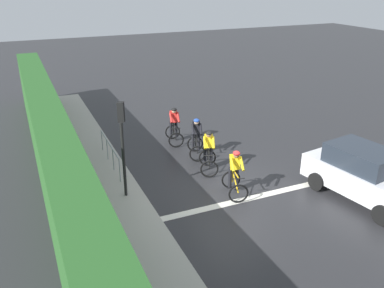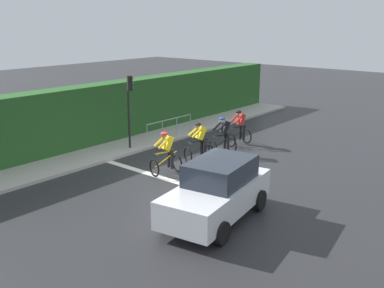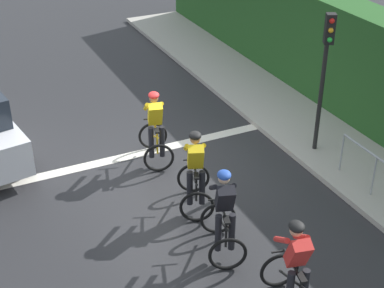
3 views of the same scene
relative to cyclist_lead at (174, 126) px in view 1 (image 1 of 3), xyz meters
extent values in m
plane|color=#28282B|center=(0.30, -4.76, -0.80)|extent=(80.00, 80.00, 0.00)
cube|color=#ADA89E|center=(-4.08, -2.76, -0.74)|extent=(2.80, 24.53, 0.12)
cube|color=tan|center=(-4.98, -2.76, -0.53)|extent=(0.44, 24.53, 0.53)
cube|color=#265623|center=(-5.28, -2.76, 0.61)|extent=(1.10, 24.53, 2.82)
cube|color=silver|center=(0.30, -5.61, -0.79)|extent=(7.00, 0.30, 0.01)
torus|color=black|center=(-0.12, -0.54, -0.46)|extent=(0.68, 0.20, 0.68)
torus|color=black|center=(0.10, 0.46, -0.46)|extent=(0.68, 0.20, 0.68)
cylinder|color=black|center=(-0.01, -0.04, -0.21)|extent=(0.25, 0.97, 0.51)
cylinder|color=black|center=(0.06, 0.26, -0.18)|extent=(0.04, 0.04, 0.55)
cylinder|color=black|center=(-0.02, -0.09, 0.07)|extent=(0.20, 0.71, 0.04)
cube|color=black|center=(0.06, 0.26, 0.11)|extent=(0.14, 0.24, 0.04)
cylinder|color=black|center=(-0.10, -0.44, 0.04)|extent=(0.42, 0.12, 0.03)
cube|color=red|center=(0.01, 0.06, 0.41)|extent=(0.38, 0.46, 0.57)
sphere|color=tan|center=(-0.02, -0.09, 0.72)|extent=(0.20, 0.20, 0.20)
ellipsoid|color=black|center=(-0.02, -0.09, 0.79)|extent=(0.29, 0.32, 0.14)
cylinder|color=black|center=(0.15, 0.14, -0.23)|extent=(0.12, 0.12, 0.74)
cylinder|color=black|center=(-0.08, 0.19, -0.23)|extent=(0.12, 0.12, 0.74)
cylinder|color=red|center=(0.11, -0.25, 0.47)|extent=(0.19, 0.49, 0.37)
cylinder|color=red|center=(-0.20, -0.18, 0.47)|extent=(0.19, 0.49, 0.37)
torus|color=black|center=(0.13, -2.23, -0.46)|extent=(0.66, 0.27, 0.68)
torus|color=black|center=(0.46, -1.26, -0.46)|extent=(0.66, 0.27, 0.68)
cylinder|color=black|center=(0.30, -1.74, -0.21)|extent=(0.36, 0.95, 0.51)
cylinder|color=black|center=(0.39, -1.45, -0.18)|extent=(0.04, 0.04, 0.55)
cylinder|color=black|center=(0.28, -1.79, 0.07)|extent=(0.27, 0.69, 0.04)
cube|color=black|center=(0.39, -1.45, 0.11)|extent=(0.16, 0.24, 0.04)
cylinder|color=black|center=(0.17, -2.13, 0.04)|extent=(0.41, 0.16, 0.03)
cube|color=black|center=(0.33, -1.65, 0.41)|extent=(0.41, 0.48, 0.57)
sphere|color=beige|center=(0.28, -1.79, 0.72)|extent=(0.20, 0.20, 0.20)
ellipsoid|color=#264CB2|center=(0.28, -1.79, 0.79)|extent=(0.32, 0.34, 0.14)
cylinder|color=black|center=(0.48, -1.59, -0.23)|extent=(0.12, 0.12, 0.74)
cylinder|color=black|center=(0.25, -1.51, -0.23)|extent=(0.12, 0.12, 0.74)
cylinder|color=black|center=(0.39, -1.97, 0.47)|extent=(0.24, 0.48, 0.37)
cylinder|color=black|center=(0.09, -1.87, 0.47)|extent=(0.24, 0.48, 0.37)
torus|color=black|center=(-0.04, -3.67, -0.46)|extent=(0.65, 0.31, 0.68)
torus|color=black|center=(0.33, -2.72, -0.46)|extent=(0.65, 0.31, 0.68)
cylinder|color=black|center=(0.14, -3.19, -0.21)|extent=(0.41, 0.93, 0.51)
cylinder|color=black|center=(0.26, -2.91, -0.18)|extent=(0.04, 0.04, 0.55)
cylinder|color=black|center=(0.12, -3.24, 0.07)|extent=(0.30, 0.68, 0.04)
cube|color=black|center=(0.26, -2.91, 0.11)|extent=(0.17, 0.24, 0.04)
cylinder|color=black|center=(-0.01, -3.57, 0.04)|extent=(0.40, 0.18, 0.03)
cube|color=yellow|center=(0.18, -3.10, 0.41)|extent=(0.43, 0.49, 0.57)
sphere|color=#9E7051|center=(0.12, -3.24, 0.72)|extent=(0.20, 0.20, 0.20)
ellipsoid|color=black|center=(0.12, -3.24, 0.79)|extent=(0.33, 0.35, 0.14)
cylinder|color=black|center=(0.33, -3.05, -0.23)|extent=(0.12, 0.12, 0.74)
cylinder|color=black|center=(0.11, -2.96, -0.23)|extent=(0.12, 0.12, 0.74)
cylinder|color=yellow|center=(0.22, -3.42, 0.47)|extent=(0.26, 0.48, 0.37)
cylinder|color=yellow|center=(-0.07, -3.31, 0.47)|extent=(0.26, 0.48, 0.37)
torus|color=black|center=(0.03, -5.70, -0.46)|extent=(0.67, 0.23, 0.68)
torus|color=black|center=(0.29, -4.71, -0.46)|extent=(0.67, 0.23, 0.68)
cylinder|color=gold|center=(0.16, -5.20, -0.21)|extent=(0.30, 0.97, 0.51)
cylinder|color=gold|center=(0.24, -4.91, -0.18)|extent=(0.04, 0.04, 0.55)
cylinder|color=gold|center=(0.15, -5.25, 0.07)|extent=(0.22, 0.70, 0.04)
cube|color=black|center=(0.24, -4.91, 0.11)|extent=(0.15, 0.24, 0.04)
cylinder|color=black|center=(0.06, -5.60, 0.04)|extent=(0.41, 0.14, 0.03)
cube|color=yellow|center=(0.19, -5.10, 0.41)|extent=(0.39, 0.47, 0.57)
sphere|color=#9E7051|center=(0.15, -5.25, 0.72)|extent=(0.20, 0.20, 0.20)
ellipsoid|color=red|center=(0.15, -5.25, 0.79)|extent=(0.30, 0.33, 0.14)
cylinder|color=black|center=(0.33, -5.04, -0.23)|extent=(0.12, 0.12, 0.74)
cylinder|color=black|center=(0.10, -4.97, -0.23)|extent=(0.12, 0.12, 0.74)
cylinder|color=yellow|center=(0.27, -5.42, 0.47)|extent=(0.21, 0.48, 0.37)
cylinder|color=yellow|center=(-0.04, -5.34, 0.47)|extent=(0.21, 0.48, 0.37)
cube|color=silver|center=(4.00, -7.14, -0.10)|extent=(2.31, 4.31, 0.80)
cube|color=#262D38|center=(3.96, -6.90, 0.63)|extent=(1.80, 2.34, 0.66)
cylinder|color=black|center=(3.37, -8.53, -0.48)|extent=(0.32, 0.67, 0.64)
cylinder|color=black|center=(4.63, -5.76, -0.48)|extent=(0.32, 0.67, 0.64)
cylinder|color=black|center=(2.98, -6.01, -0.48)|extent=(0.32, 0.67, 0.64)
cylinder|color=black|center=(-3.27, -3.91, 0.55)|extent=(0.10, 0.10, 2.70)
cube|color=black|center=(-3.23, -3.82, 2.22)|extent=(0.27, 0.27, 0.64)
sphere|color=red|center=(-3.18, -3.72, 2.42)|extent=(0.11, 0.11, 0.11)
sphere|color=orange|center=(-3.18, -3.72, 2.22)|extent=(0.11, 0.11, 0.11)
sphere|color=green|center=(-3.18, -3.72, 2.02)|extent=(0.11, 0.11, 0.11)
cylinder|color=#999EA3|center=(-3.18, -1.35, 0.20)|extent=(0.08, 3.08, 0.05)
cylinder|color=#999EA3|center=(-3.20, -2.89, -0.30)|extent=(0.04, 0.04, 1.00)
cylinder|color=#999EA3|center=(-3.19, -1.87, -0.30)|extent=(0.04, 0.04, 1.00)
cylinder|color=#999EA3|center=(-3.18, -0.84, -0.30)|extent=(0.04, 0.04, 1.00)
cylinder|color=#999EA3|center=(-3.17, 0.19, -0.30)|extent=(0.04, 0.04, 1.00)
camera|label=1|loc=(-6.07, -15.77, 6.19)|focal=38.11mm
camera|label=2|loc=(11.06, -16.70, 4.84)|focal=41.08mm
camera|label=3|loc=(4.34, 5.47, 6.12)|focal=54.82mm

